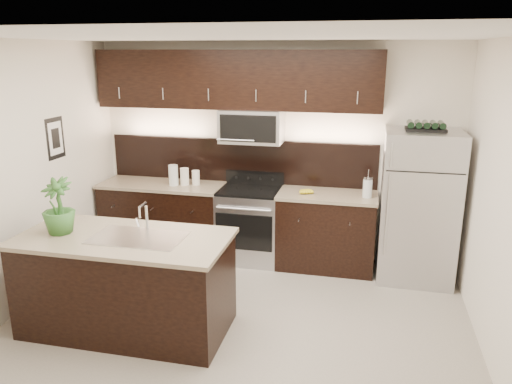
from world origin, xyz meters
TOP-DOWN VIEW (x-y plane):
  - ground at (0.00, 0.00)m, footprint 4.50×4.50m
  - room_walls at (-0.11, -0.04)m, footprint 4.52×4.02m
  - counter_run at (-0.46, 1.69)m, footprint 3.51×0.65m
  - upper_fixtures at (-0.43, 1.84)m, footprint 3.49×0.40m
  - island at (-1.00, -0.18)m, footprint 1.96×0.96m
  - sink_faucet at (-0.85, -0.16)m, footprint 0.84×0.50m
  - refrigerator at (1.75, 1.63)m, footprint 0.84×0.76m
  - wine_rack at (1.75, 1.63)m, footprint 0.43×0.27m
  - plant at (-1.61, -0.22)m, footprint 0.31×0.31m
  - canisters at (-1.13, 1.67)m, footprint 0.38×0.19m
  - french_press at (1.17, 1.64)m, footprint 0.11×0.11m
  - bananas at (0.41, 1.61)m, footprint 0.22×0.20m

SIDE VIEW (x-z plane):
  - ground at x=0.00m, z-range 0.00..0.00m
  - counter_run at x=-0.46m, z-range 0.00..0.94m
  - island at x=-1.00m, z-range 0.00..0.94m
  - refrigerator at x=1.75m, z-range 0.00..1.74m
  - sink_faucet at x=-0.85m, z-range 0.81..1.10m
  - bananas at x=0.41m, z-range 0.94..1.00m
  - canisters at x=-1.13m, z-range 0.92..1.18m
  - french_press at x=1.17m, z-range 0.90..1.22m
  - plant at x=-1.61m, z-range 0.94..1.47m
  - room_walls at x=-0.11m, z-range 0.34..3.05m
  - wine_rack at x=1.75m, z-range 1.74..1.84m
  - upper_fixtures at x=-0.43m, z-range 1.31..2.97m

